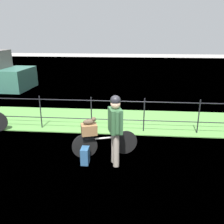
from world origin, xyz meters
name	(u,v)px	position (x,y,z in m)	size (l,w,h in m)	color
ground_plane	(112,162)	(0.00, 0.00, 0.00)	(60.00, 60.00, 0.00)	#9E9993
grass_strip	(119,121)	(0.00, 2.84, 0.01)	(27.00, 2.40, 0.03)	#569342
harbor_water	(126,81)	(0.00, 10.20, 0.00)	(30.00, 30.00, 0.00)	slate
iron_fence	(117,112)	(0.00, 1.94, 0.63)	(18.04, 0.04, 1.09)	black
bicycle_main	(104,144)	(-0.21, 0.30, 0.33)	(1.59, 0.54, 0.63)	black
wooden_crate	(89,129)	(-0.57, 0.19, 0.75)	(0.37, 0.29, 0.26)	brown
terrier_dog	(90,121)	(-0.55, 0.20, 0.96)	(0.32, 0.22, 0.18)	#4C3D2D
cyclist_person	(115,125)	(0.08, -0.07, 1.00)	(0.37, 0.52, 1.68)	gray
backpack_on_paving	(85,156)	(-0.63, -0.11, 0.20)	(0.28, 0.18, 0.40)	#28517A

